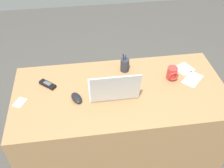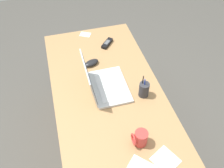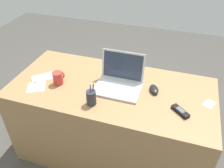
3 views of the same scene
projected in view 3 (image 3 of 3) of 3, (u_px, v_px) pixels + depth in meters
name	position (u px, v px, depth m)	size (l,w,h in m)	color
ground_plane	(111.00, 148.00, 2.21)	(6.00, 6.00, 0.00)	#4C4944
desk	(111.00, 121.00, 2.00)	(1.56, 0.74, 0.73)	#A87C4F
laptop	(119.00, 81.00, 1.75)	(0.35, 0.28, 0.25)	silver
computer_mouse	(154.00, 89.00, 1.73)	(0.06, 0.12, 0.04)	black
coffee_mug_white	(58.00, 78.00, 1.79)	(0.08, 0.09, 0.10)	#C63833
cordless_phone	(180.00, 111.00, 1.54)	(0.13, 0.12, 0.03)	black
pen_holder	(91.00, 98.00, 1.59)	(0.07, 0.07, 0.17)	#333338
paper_note_near_laptop	(36.00, 87.00, 1.78)	(0.13, 0.12, 0.00)	white
paper_note_left	(209.00, 104.00, 1.62)	(0.06, 0.09, 0.00)	white
paper_note_right	(43.00, 77.00, 1.88)	(0.10, 0.17, 0.00)	white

